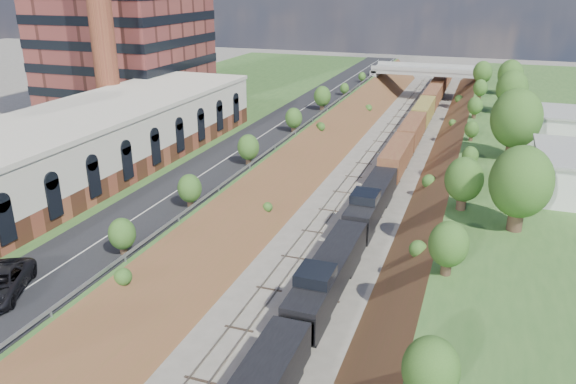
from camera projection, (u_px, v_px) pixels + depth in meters
platform_left at (149, 145)px, 83.14m from camera, size 44.00×180.00×5.00m
embankment_left at (289, 177)px, 77.10m from camera, size 10.00×180.00×10.00m
embankment_right at (454, 197)px, 70.17m from camera, size 10.00×180.00×10.00m
rail_left_track at (348, 184)px, 74.42m from camera, size 1.58×180.00×0.18m
rail_right_track at (387, 188)px, 72.78m from camera, size 1.58×180.00×0.18m
road at (258, 139)px, 76.72m from camera, size 8.00×180.00×0.10m
guardrail at (285, 138)px, 75.08m from camera, size 0.10×171.00×0.70m
commercial_building at (70, 148)px, 60.07m from camera, size 14.30×62.30×7.00m
overpass at (427, 77)px, 126.47m from camera, size 24.50×8.30×7.40m
white_building_far at (558, 126)px, 76.30m from camera, size 8.00×10.00×3.60m
tree_right_large at (521, 183)px, 47.34m from camera, size 5.25×5.25×7.61m
tree_left_crest at (88, 258)px, 39.64m from camera, size 2.45×2.45×3.55m
freight_train at (411, 133)px, 89.97m from camera, size 2.80×143.54×4.55m
suv at (0, 283)px, 38.31m from camera, size 5.43×7.19×1.81m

